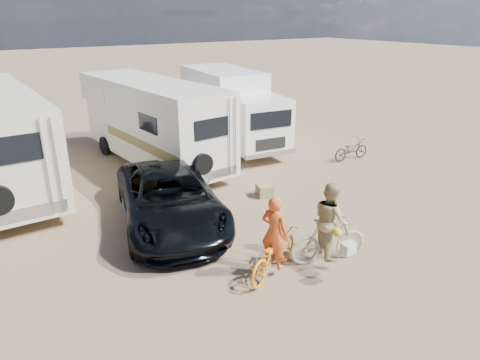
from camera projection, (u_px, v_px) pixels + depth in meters
ground at (253, 235)px, 11.28m from camera, size 140.00×140.00×0.00m
rv_main at (153, 124)px, 16.03m from camera, size 2.94×7.75×3.10m
box_truck at (232, 109)px, 18.44m from camera, size 3.02×6.82×3.11m
dark_suv at (170, 198)px, 11.62m from camera, size 3.76×5.80×1.48m
bike_man at (274, 253)px, 9.43m from camera, size 2.01×1.40×1.00m
bike_woman at (329, 240)px, 9.88m from camera, size 1.92×1.05×1.11m
rider_man at (274, 240)px, 9.31m from camera, size 0.61×0.71×1.66m
rider_woman at (330, 227)px, 9.77m from camera, size 0.89×1.01×1.75m
bike_parked at (351, 149)px, 16.88m from camera, size 1.63×0.67×0.84m
cooler at (135, 203)px, 12.56m from camera, size 0.70×0.61×0.47m
crate at (265, 191)px, 13.59m from camera, size 0.56×0.56×0.37m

